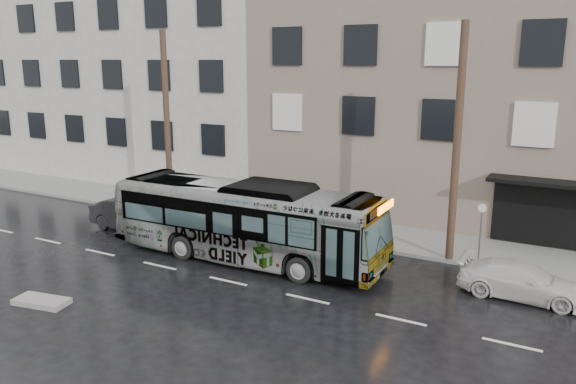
{
  "coord_description": "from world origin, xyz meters",
  "views": [
    {
      "loc": [
        10.96,
        -18.01,
        7.77
      ],
      "look_at": [
        -0.28,
        2.5,
        2.23
      ],
      "focal_mm": 35.0,
      "sensor_mm": 36.0,
      "label": 1
    }
  ],
  "objects_px": {
    "sign_post": "(480,233)",
    "bus": "(245,221)",
    "utility_pole_rear": "(167,125)",
    "dark_sedan": "(136,215)",
    "white_sedan": "(522,281)",
    "utility_pole_front": "(457,145)"
  },
  "relations": [
    {
      "from": "utility_pole_rear",
      "to": "bus",
      "type": "bearing_deg",
      "value": -27.67
    },
    {
      "from": "utility_pole_rear",
      "to": "sign_post",
      "type": "xyz_separation_m",
      "value": [
        15.1,
        0.0,
        -3.3
      ]
    },
    {
      "from": "utility_pole_rear",
      "to": "dark_sedan",
      "type": "height_order",
      "value": "utility_pole_rear"
    },
    {
      "from": "utility_pole_rear",
      "to": "bus",
      "type": "relative_size",
      "value": 0.79
    },
    {
      "from": "sign_post",
      "to": "bus",
      "type": "bearing_deg",
      "value": -156.71
    },
    {
      "from": "utility_pole_rear",
      "to": "white_sedan",
      "type": "xyz_separation_m",
      "value": [
        16.9,
        -2.24,
        -4.06
      ]
    },
    {
      "from": "sign_post",
      "to": "white_sedan",
      "type": "relative_size",
      "value": 0.59
    },
    {
      "from": "utility_pole_rear",
      "to": "white_sedan",
      "type": "bearing_deg",
      "value": -7.57
    },
    {
      "from": "sign_post",
      "to": "bus",
      "type": "height_order",
      "value": "bus"
    },
    {
      "from": "utility_pole_front",
      "to": "utility_pole_rear",
      "type": "xyz_separation_m",
      "value": [
        -14.0,
        0.0,
        0.0
      ]
    },
    {
      "from": "bus",
      "to": "dark_sedan",
      "type": "xyz_separation_m",
      "value": [
        -6.48,
        0.71,
        -0.81
      ]
    },
    {
      "from": "utility_pole_rear",
      "to": "dark_sedan",
      "type": "bearing_deg",
      "value": -83.45
    },
    {
      "from": "utility_pole_front",
      "to": "utility_pole_rear",
      "type": "relative_size",
      "value": 1.0
    },
    {
      "from": "bus",
      "to": "dark_sedan",
      "type": "distance_m",
      "value": 6.57
    },
    {
      "from": "sign_post",
      "to": "white_sedan",
      "type": "bearing_deg",
      "value": -51.29
    },
    {
      "from": "utility_pole_front",
      "to": "utility_pole_rear",
      "type": "bearing_deg",
      "value": 180.0
    },
    {
      "from": "white_sedan",
      "to": "utility_pole_rear",
      "type": "bearing_deg",
      "value": 83.65
    },
    {
      "from": "sign_post",
      "to": "bus",
      "type": "relative_size",
      "value": 0.21
    },
    {
      "from": "bus",
      "to": "white_sedan",
      "type": "distance_m",
      "value": 10.22
    },
    {
      "from": "bus",
      "to": "white_sedan",
      "type": "relative_size",
      "value": 2.77
    },
    {
      "from": "white_sedan",
      "to": "dark_sedan",
      "type": "distance_m",
      "value": 16.58
    },
    {
      "from": "sign_post",
      "to": "utility_pole_front",
      "type": "bearing_deg",
      "value": 180.0
    }
  ]
}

